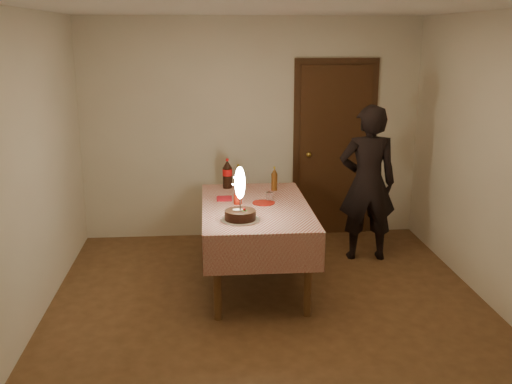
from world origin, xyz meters
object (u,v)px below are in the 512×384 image
(cola_bottle, at_px, (227,174))
(amber_bottle_left, at_px, (238,177))
(amber_bottle_right, at_px, (274,179))
(photographer, at_px, (368,183))
(red_plate, at_px, (264,203))
(birthday_cake, at_px, (240,207))
(dining_table, at_px, (256,216))
(clear_cup, at_px, (270,197))
(red_cup, at_px, (238,199))

(cola_bottle, xyz_separation_m, amber_bottle_left, (0.11, -0.02, -0.03))
(amber_bottle_right, xyz_separation_m, photographer, (1.01, 0.06, -0.08))
(amber_bottle_left, bearing_deg, amber_bottle_right, -19.97)
(amber_bottle_left, relative_size, amber_bottle_right, 1.00)
(red_plate, relative_size, cola_bottle, 0.69)
(amber_bottle_left, bearing_deg, birthday_cake, -92.41)
(dining_table, relative_size, amber_bottle_left, 6.75)
(cola_bottle, bearing_deg, photographer, -3.34)
(clear_cup, xyz_separation_m, amber_bottle_right, (0.09, 0.41, 0.07))
(birthday_cake, height_order, clear_cup, birthday_cake)
(clear_cup, relative_size, photographer, 0.05)
(red_plate, bearing_deg, photographer, 24.87)
(dining_table, distance_m, birthday_cake, 0.54)
(red_cup, xyz_separation_m, amber_bottle_left, (0.04, 0.62, 0.07))
(birthday_cake, bearing_deg, clear_cup, 61.33)
(clear_cup, relative_size, cola_bottle, 0.28)
(birthday_cake, height_order, amber_bottle_left, birthday_cake)
(amber_bottle_right, distance_m, photographer, 1.02)
(clear_cup, distance_m, photographer, 1.20)
(red_plate, distance_m, photographer, 1.29)
(clear_cup, xyz_separation_m, photographer, (1.11, 0.47, -0.00))
(red_plate, xyz_separation_m, amber_bottle_left, (-0.21, 0.62, 0.11))
(amber_bottle_left, bearing_deg, photographer, -2.98)
(amber_bottle_right, bearing_deg, red_cup, -130.00)
(red_plate, relative_size, amber_bottle_left, 0.86)
(dining_table, height_order, birthday_cake, birthday_cake)
(birthday_cake, bearing_deg, amber_bottle_left, 87.59)
(dining_table, distance_m, cola_bottle, 0.78)
(cola_bottle, bearing_deg, amber_bottle_left, -7.68)
(photographer, bearing_deg, red_plate, -155.13)
(red_cup, relative_size, photographer, 0.06)
(birthday_cake, relative_size, red_cup, 4.83)
(red_plate, height_order, cola_bottle, cola_bottle)
(photographer, bearing_deg, amber_bottle_left, 177.02)
(dining_table, height_order, cola_bottle, cola_bottle)
(dining_table, bearing_deg, clear_cup, 42.66)
(amber_bottle_right, bearing_deg, clear_cup, -102.87)
(red_cup, height_order, amber_bottle_left, amber_bottle_left)
(dining_table, relative_size, red_cup, 17.20)
(red_cup, bearing_deg, red_plate, 1.04)
(photographer, bearing_deg, dining_table, -154.15)
(dining_table, distance_m, amber_bottle_right, 0.64)
(red_cup, height_order, amber_bottle_right, amber_bottle_right)
(amber_bottle_right, bearing_deg, amber_bottle_left, 160.03)
(clear_cup, distance_m, amber_bottle_right, 0.43)
(birthday_cake, bearing_deg, cola_bottle, 93.29)
(amber_bottle_right, height_order, photographer, photographer)
(dining_table, relative_size, amber_bottle_right, 6.75)
(birthday_cake, distance_m, photographer, 1.79)
(red_plate, bearing_deg, dining_table, -142.16)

